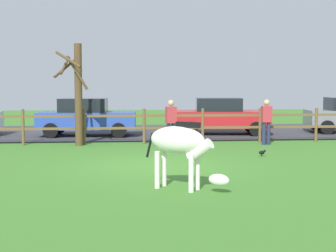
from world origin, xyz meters
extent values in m
plane|color=#3D7528|center=(0.00, 0.00, 0.00)|extent=(60.00, 60.00, 0.00)
cube|color=#38383D|center=(0.00, 9.30, 0.03)|extent=(28.00, 7.40, 0.05)
cylinder|color=brown|center=(-4.46, 5.00, 0.65)|extent=(0.11, 0.11, 1.30)
cylinder|color=brown|center=(-2.29, 5.00, 0.65)|extent=(0.11, 0.11, 1.30)
cylinder|color=brown|center=(-0.11, 5.00, 0.65)|extent=(0.11, 0.11, 1.30)
cylinder|color=brown|center=(2.07, 5.00, 0.65)|extent=(0.11, 0.11, 1.30)
cylinder|color=brown|center=(4.25, 5.00, 0.65)|extent=(0.11, 0.11, 1.30)
cylinder|color=brown|center=(6.43, 5.00, 0.65)|extent=(0.11, 0.11, 1.30)
cube|color=brown|center=(-0.11, 5.00, 0.58)|extent=(21.79, 0.06, 0.09)
cube|color=brown|center=(-0.11, 5.00, 1.04)|extent=(21.79, 0.06, 0.09)
cylinder|color=#513A23|center=(-2.45, 4.66, 1.81)|extent=(0.27, 0.27, 3.62)
cylinder|color=#513A23|center=(-2.74, 4.23, 3.04)|extent=(0.95, 0.69, 0.62)
cylinder|color=#513A23|center=(-2.91, 4.75, 2.85)|extent=(0.29, 0.99, 0.69)
cylinder|color=#513A23|center=(-2.45, 4.32, 2.58)|extent=(0.76, 0.10, 1.19)
cylinder|color=#513A23|center=(-2.94, 4.96, 2.76)|extent=(0.71, 1.08, 0.72)
ellipsoid|color=white|center=(0.22, -3.07, 1.03)|extent=(1.29, 1.11, 0.56)
cylinder|color=white|center=(0.63, -3.18, 0.39)|extent=(0.11, 0.11, 0.78)
cylinder|color=white|center=(0.47, -3.41, 0.39)|extent=(0.11, 0.11, 0.78)
cylinder|color=white|center=(-0.02, -2.72, 0.39)|extent=(0.11, 0.11, 0.78)
cylinder|color=white|center=(-0.18, -2.95, 0.39)|extent=(0.11, 0.11, 0.78)
cylinder|color=white|center=(0.66, -3.37, 0.84)|extent=(0.62, 0.53, 0.51)
ellipsoid|color=white|center=(1.00, -3.61, 0.28)|extent=(0.47, 0.42, 0.24)
cube|color=black|center=(0.43, -3.21, 1.35)|extent=(0.48, 0.35, 0.12)
cylinder|color=black|center=(-0.32, -2.68, 0.88)|extent=(0.18, 0.15, 0.54)
cylinder|color=black|center=(3.30, 1.41, 0.03)|extent=(0.01, 0.01, 0.06)
cylinder|color=black|center=(3.30, 1.37, 0.03)|extent=(0.01, 0.01, 0.06)
ellipsoid|color=black|center=(3.30, 1.39, 0.12)|extent=(0.18, 0.10, 0.12)
sphere|color=black|center=(3.39, 1.39, 0.17)|extent=(0.07, 0.07, 0.07)
cube|color=red|center=(3.36, 7.79, 0.70)|extent=(4.16, 2.13, 0.70)
cube|color=black|center=(3.21, 7.80, 1.33)|extent=(2.06, 1.76, 0.56)
cylinder|color=black|center=(4.79, 8.48, 0.35)|extent=(0.62, 0.25, 0.60)
cylinder|color=black|center=(4.60, 6.79, 0.35)|extent=(0.62, 0.25, 0.60)
cylinder|color=black|center=(2.11, 8.78, 0.35)|extent=(0.62, 0.25, 0.60)
cylinder|color=black|center=(1.92, 7.09, 0.35)|extent=(0.62, 0.25, 0.60)
cylinder|color=black|center=(8.06, 8.99, 0.35)|extent=(0.62, 0.25, 0.60)
cylinder|color=black|center=(7.86, 7.31, 0.35)|extent=(0.62, 0.25, 0.60)
cube|color=#2D4CAD|center=(-2.36, 7.63, 0.70)|extent=(4.09, 1.93, 0.70)
cube|color=black|center=(-2.51, 7.64, 1.33)|extent=(1.99, 1.67, 0.56)
cylinder|color=black|center=(-0.96, 8.40, 0.35)|extent=(0.61, 0.21, 0.60)
cylinder|color=black|center=(-1.06, 6.70, 0.35)|extent=(0.61, 0.21, 0.60)
cylinder|color=black|center=(-3.65, 8.56, 0.35)|extent=(0.61, 0.21, 0.60)
cylinder|color=black|center=(-3.75, 6.86, 0.35)|extent=(0.61, 0.21, 0.60)
cylinder|color=#232847|center=(4.20, 4.29, 0.41)|extent=(0.14, 0.14, 0.82)
cylinder|color=#232847|center=(4.38, 4.32, 0.41)|extent=(0.14, 0.14, 0.82)
cube|color=#B7333D|center=(4.29, 4.31, 1.11)|extent=(0.38, 0.26, 0.58)
sphere|color=tan|center=(4.29, 4.31, 1.53)|extent=(0.22, 0.22, 0.22)
cylinder|color=#232847|center=(0.72, 4.12, 0.41)|extent=(0.14, 0.14, 0.82)
cylinder|color=#232847|center=(0.89, 4.17, 0.41)|extent=(0.14, 0.14, 0.82)
cube|color=#B7333D|center=(0.80, 4.15, 1.11)|extent=(0.41, 0.32, 0.58)
sphere|color=tan|center=(0.80, 4.15, 1.53)|extent=(0.22, 0.22, 0.22)
camera|label=1|loc=(-0.91, -13.26, 2.16)|focal=53.35mm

